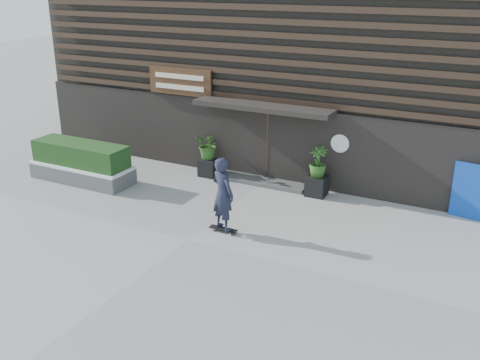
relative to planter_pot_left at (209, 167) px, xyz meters
The scene contains 11 objects.
ground 4.80m from the planter_pot_left, 66.64° to the right, with size 80.00×80.00×0.00m, color #989690.
entrance_step 1.93m from the planter_pot_left, ahead, with size 3.00×0.80×0.12m, color #444442.
planter_pot_left is the anchor object (origin of this frame).
bamboo_left 0.78m from the planter_pot_left, ahead, with size 0.86×0.75×0.96m, color #2D591E.
planter_pot_right 3.80m from the planter_pot_left, ahead, with size 0.60×0.60×0.60m, color black.
bamboo_right 3.88m from the planter_pot_left, ahead, with size 0.54×0.54×0.96m, color #2D591E.
raised_bed 4.17m from the planter_pot_left, 146.35° to the right, with size 3.50×1.20×0.50m, color #4D4D4B.
snow_layer 4.17m from the planter_pot_left, 146.35° to the right, with size 3.50×1.20×0.08m, color white.
hedge 4.21m from the planter_pot_left, 146.35° to the right, with size 3.30×1.00×0.70m, color #1A3C15.
building 6.94m from the planter_pot_left, 71.14° to the left, with size 18.00×11.00×8.00m.
skateboarder 4.39m from the planter_pot_left, 54.95° to the right, with size 0.84×0.69×2.06m.
Camera 1 is at (6.90, -10.44, 6.37)m, focal length 40.73 mm.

